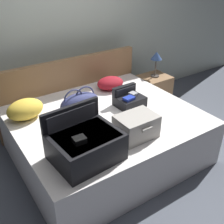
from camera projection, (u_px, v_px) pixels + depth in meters
The scene contains 12 objects.
ground_plane at pixel (125, 172), 3.10m from camera, with size 12.00×12.00×0.00m, color #4C515B.
back_wall at pixel (54, 27), 3.65m from camera, with size 8.00×0.10×2.60m, color #B7C1B2.
bed at pixel (106, 135), 3.25m from camera, with size 2.00×1.73×0.55m, color silver.
headboard at pixel (71, 92), 3.81m from camera, with size 2.04×0.08×0.96m, color olive.
hard_case_large at pixel (85, 144), 2.38m from camera, with size 0.61×0.52×0.44m.
hard_case_medium at pixel (136, 127), 2.69m from camera, with size 0.39×0.32×0.23m.
hard_case_small at pixel (129, 100), 3.27m from camera, with size 0.33×0.29×0.22m.
duffel_bag at pixel (80, 102), 3.14m from camera, with size 0.48×0.25×0.30m.
pillow_near_headboard at pixel (110, 83), 3.70m from camera, with size 0.37×0.29×0.16m, color maroon.
pillow_center_head at pixel (25, 109), 3.01m from camera, with size 0.41×0.29×0.22m, color gold.
nightstand at pixel (154, 92), 4.32m from camera, with size 0.44×0.40×0.52m, color olive.
table_lamp at pixel (156, 57), 4.04m from camera, with size 0.17×0.17×0.39m.
Camera 1 is at (-1.43, -1.88, 2.13)m, focal length 44.18 mm.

